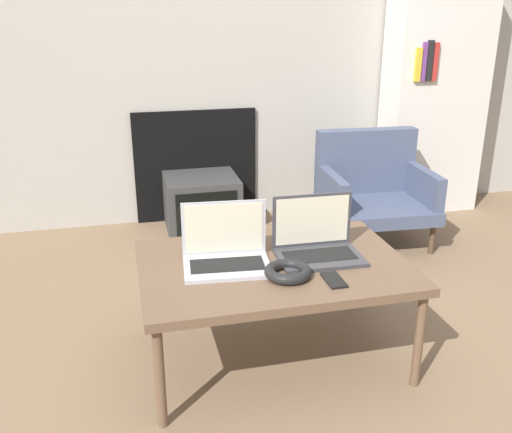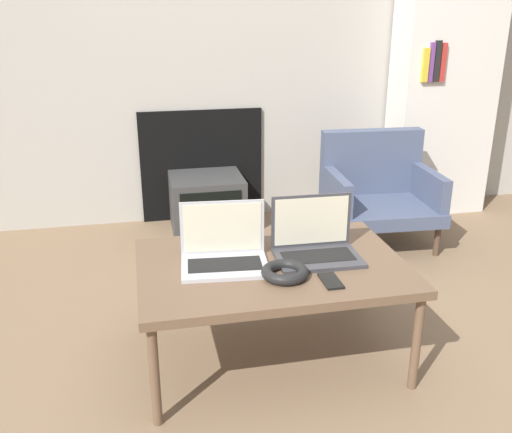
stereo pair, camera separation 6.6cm
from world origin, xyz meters
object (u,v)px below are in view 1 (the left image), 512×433
object	(u,v)px
headphones	(288,272)
armchair	(372,186)
tv	(202,203)
phone	(334,280)
laptop_right	(317,243)
laptop_left	(226,252)

from	to	relation	value
headphones	armchair	xyz separation A→B (m)	(0.93, 1.27, -0.11)
headphones	armchair	bearing A→B (deg)	53.67
tv	armchair	world-z (taller)	armchair
headphones	phone	world-z (taller)	headphones
headphones	tv	size ratio (longest dim) A/B	0.39
laptop_right	phone	bearing A→B (deg)	-92.07
phone	tv	world-z (taller)	phone
headphones	phone	size ratio (longest dim) A/B	1.40
laptop_right	tv	world-z (taller)	laptop_right
laptop_left	phone	xyz separation A→B (m)	(0.37, -0.24, -0.05)
armchair	laptop_right	bearing A→B (deg)	-121.19
headphones	phone	bearing A→B (deg)	-25.68
laptop_left	armchair	xyz separation A→B (m)	(1.14, 1.10, -0.14)
laptop_right	laptop_left	bearing A→B (deg)	-178.44
tv	laptop_left	bearing A→B (deg)	-94.54
laptop_left	armchair	size ratio (longest dim) A/B	0.53
laptop_right	tv	bearing A→B (deg)	101.43
laptop_right	armchair	world-z (taller)	laptop_right
laptop_right	tv	size ratio (longest dim) A/B	0.74
laptop_left	headphones	xyz separation A→B (m)	(0.21, -0.17, -0.03)
laptop_right	phone	xyz separation A→B (m)	(-0.02, -0.24, -0.05)
phone	tv	size ratio (longest dim) A/B	0.28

